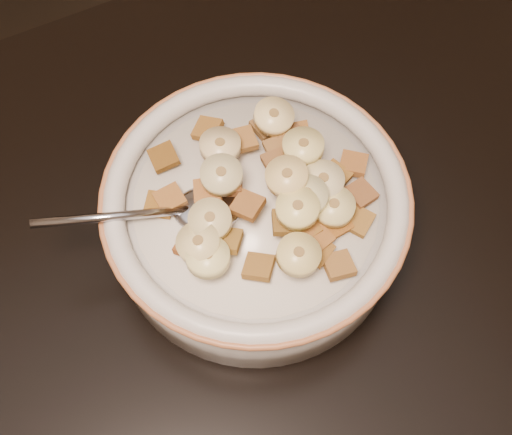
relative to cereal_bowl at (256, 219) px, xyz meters
name	(u,v)px	position (x,y,z in m)	size (l,w,h in m)	color
cereal_bowl	(256,219)	(0.00, 0.00, 0.00)	(0.22, 0.22, 0.05)	#AFADA9
milk	(256,203)	(0.00, 0.00, 0.03)	(0.19, 0.19, 0.00)	beige
spoon	(209,208)	(-0.03, 0.01, 0.03)	(0.04, 0.05, 0.01)	#94959F
cereal_square_0	(361,194)	(0.07, -0.03, 0.04)	(0.02, 0.02, 0.01)	brown
cereal_square_1	(335,223)	(0.04, -0.04, 0.04)	(0.02, 0.02, 0.01)	#9C5919
cereal_square_2	(242,140)	(0.01, 0.05, 0.04)	(0.02, 0.02, 0.01)	brown
cereal_square_3	(304,230)	(0.02, -0.04, 0.04)	(0.02, 0.02, 0.01)	brown
cereal_square_4	(316,237)	(0.02, -0.05, 0.04)	(0.02, 0.02, 0.01)	brown
cereal_square_5	(317,250)	(0.02, -0.06, 0.04)	(0.02, 0.02, 0.01)	brown
cereal_square_6	(297,135)	(0.05, 0.04, 0.03)	(0.02, 0.02, 0.01)	brown
cereal_square_7	(159,205)	(-0.07, 0.03, 0.03)	(0.02, 0.02, 0.01)	brown
cereal_square_8	(279,149)	(0.03, 0.03, 0.04)	(0.02, 0.02, 0.01)	olive
cereal_square_9	(259,267)	(-0.02, -0.05, 0.04)	(0.02, 0.02, 0.01)	olive
cereal_square_10	(228,184)	(-0.02, 0.01, 0.05)	(0.02, 0.02, 0.01)	brown
cereal_square_11	(335,176)	(0.06, -0.01, 0.04)	(0.02, 0.02, 0.01)	brown
cereal_square_12	(266,126)	(0.04, 0.06, 0.03)	(0.02, 0.02, 0.01)	brown
cereal_square_13	(358,220)	(0.06, -0.05, 0.03)	(0.02, 0.02, 0.01)	brown
cereal_square_14	(339,265)	(0.03, -0.07, 0.04)	(0.02, 0.02, 0.01)	brown
cereal_square_15	(191,245)	(-0.06, -0.02, 0.04)	(0.02, 0.02, 0.01)	brown
cereal_square_16	(293,139)	(0.05, 0.03, 0.04)	(0.02, 0.02, 0.01)	brown
cereal_square_17	(277,162)	(0.03, 0.02, 0.04)	(0.02, 0.02, 0.01)	brown
cereal_square_18	(207,129)	(-0.01, 0.07, 0.04)	(0.02, 0.02, 0.01)	brown
cereal_square_19	(248,205)	(-0.01, -0.01, 0.05)	(0.02, 0.02, 0.01)	#945A25
cereal_square_20	(227,240)	(-0.03, -0.03, 0.04)	(0.02, 0.02, 0.01)	brown
cereal_square_21	(170,199)	(-0.06, 0.03, 0.04)	(0.02, 0.02, 0.01)	brown
cereal_square_22	(311,210)	(0.03, -0.03, 0.04)	(0.02, 0.02, 0.01)	brown
cereal_square_23	(208,191)	(-0.03, 0.02, 0.04)	(0.02, 0.02, 0.01)	brown
cereal_square_24	(164,157)	(-0.05, 0.06, 0.04)	(0.02, 0.02, 0.01)	brown
cereal_square_25	(286,222)	(0.01, -0.03, 0.04)	(0.02, 0.02, 0.01)	brown
cereal_square_26	(353,164)	(0.08, 0.00, 0.03)	(0.02, 0.02, 0.01)	brown
banana_slice_0	(220,146)	(-0.01, 0.04, 0.05)	(0.03, 0.03, 0.01)	#E0C486
banana_slice_1	(208,257)	(-0.05, -0.04, 0.05)	(0.03, 0.03, 0.01)	#F5E280
banana_slice_2	(299,255)	(0.00, -0.06, 0.05)	(0.03, 0.03, 0.01)	#DECB73
banana_slice_3	(210,220)	(-0.04, -0.01, 0.05)	(0.03, 0.03, 0.01)	beige
banana_slice_4	(306,196)	(0.03, -0.02, 0.06)	(0.03, 0.03, 0.01)	#CCC48A
banana_slice_5	(298,208)	(0.02, -0.03, 0.06)	(0.03, 0.03, 0.01)	#EBCF75
banana_slice_6	(323,181)	(0.05, -0.01, 0.05)	(0.03, 0.03, 0.01)	beige
banana_slice_7	(287,176)	(0.02, -0.01, 0.06)	(0.03, 0.03, 0.01)	#EDC979
banana_slice_8	(303,146)	(0.05, 0.01, 0.06)	(0.03, 0.03, 0.01)	#E3D27B
banana_slice_9	(221,175)	(-0.02, 0.02, 0.06)	(0.03, 0.03, 0.01)	#CAB987
banana_slice_10	(198,243)	(-0.05, -0.02, 0.05)	(0.03, 0.03, 0.01)	beige
banana_slice_11	(274,117)	(0.04, 0.05, 0.05)	(0.03, 0.03, 0.01)	#FCEA9C
banana_slice_12	(334,207)	(0.05, -0.04, 0.05)	(0.03, 0.03, 0.01)	#F8EB87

